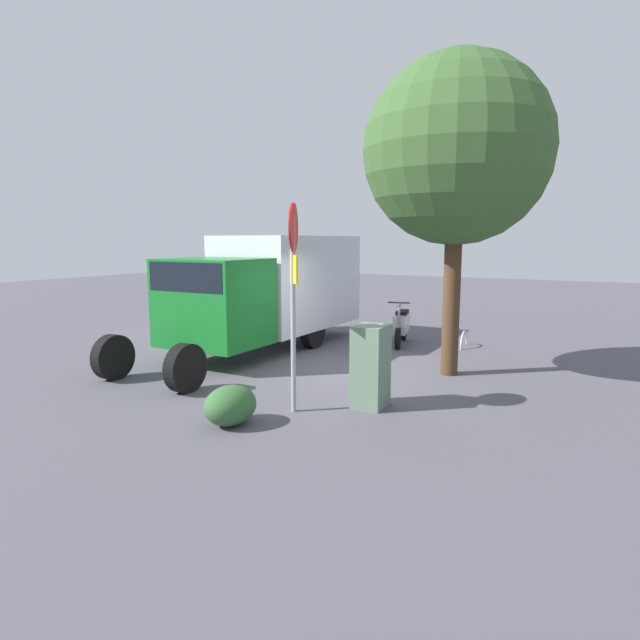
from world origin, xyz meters
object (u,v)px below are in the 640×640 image
(box_truck_near, at_px, (269,286))
(motorcycle, at_px, (401,325))
(utility_cabinet, at_px, (371,366))
(stop_sign, at_px, (293,275))
(street_tree, at_px, (457,151))
(bike_rack_hoop, at_px, (464,347))

(box_truck_near, xyz_separation_m, motorcycle, (-2.13, 2.76, -1.07))
(utility_cabinet, bearing_deg, stop_sign, -48.81)
(box_truck_near, bearing_deg, utility_cabinet, 52.40)
(box_truck_near, distance_m, street_tree, 5.59)
(utility_cabinet, bearing_deg, box_truck_near, -127.50)
(box_truck_near, height_order, bike_rack_hoop, box_truck_near)
(bike_rack_hoop, bearing_deg, utility_cabinet, -0.75)
(box_truck_near, relative_size, street_tree, 1.20)
(box_truck_near, distance_m, motorcycle, 3.64)
(stop_sign, xyz_separation_m, utility_cabinet, (-0.84, 0.96, -1.53))
(motorcycle, height_order, bike_rack_hoop, motorcycle)
(street_tree, distance_m, bike_rack_hoop, 5.41)
(stop_sign, distance_m, utility_cabinet, 1.99)
(motorcycle, xyz_separation_m, stop_sign, (6.22, 0.51, 1.69))
(stop_sign, bearing_deg, motorcycle, -175.33)
(street_tree, relative_size, utility_cabinet, 4.61)
(box_truck_near, bearing_deg, stop_sign, 38.53)
(stop_sign, relative_size, utility_cabinet, 2.42)
(box_truck_near, bearing_deg, street_tree, 84.38)
(motorcycle, bearing_deg, utility_cabinet, 2.19)
(street_tree, height_order, bike_rack_hoop, street_tree)
(stop_sign, height_order, bike_rack_hoop, stop_sign)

